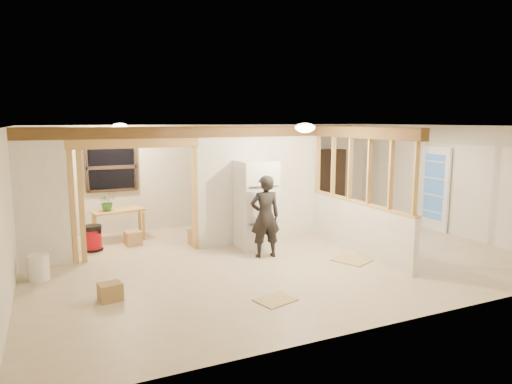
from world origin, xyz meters
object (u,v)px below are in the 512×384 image
work_table (119,225)px  bookshelf (329,182)px  refrigerator (256,205)px  shop_vac (93,238)px  woman (265,216)px

work_table → bookshelf: size_ratio=0.60×
refrigerator → shop_vac: 3.37m
woman → bookshelf: (3.38, 2.94, 0.11)m
woman → shop_vac: size_ratio=3.02×
woman → work_table: size_ratio=1.47×
woman → bookshelf: 4.48m
refrigerator → bookshelf: bookshelf is taller
work_table → bookshelf: 5.81m
refrigerator → shop_vac: size_ratio=3.42×
woman → bookshelf: bearing=-130.9°
work_table → shop_vac: (-0.60, -0.63, -0.08)m
bookshelf → shop_vac: bearing=-170.1°
refrigerator → woman: refrigerator is taller
work_table → bookshelf: (5.76, 0.48, 0.56)m
refrigerator → woman: bearing=-100.2°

